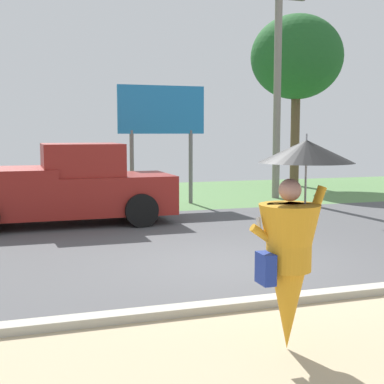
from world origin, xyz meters
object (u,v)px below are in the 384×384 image
monk_pedestrian (292,243)px  pickup_truck (62,187)px  roadside_billboard (162,118)px  utility_pole (277,84)px  tree_left_far (297,58)px

monk_pedestrian → pickup_truck: size_ratio=0.41×
monk_pedestrian → roadside_billboard: (1.54, 10.77, 1.48)m
utility_pole → roadside_billboard: bearing=-174.1°
pickup_truck → utility_pole: (7.06, 2.96, 2.80)m
utility_pole → tree_left_far: 4.54m
monk_pedestrian → tree_left_far: (8.10, 14.66, 3.98)m
pickup_truck → tree_left_far: bearing=30.5°
roadside_billboard → tree_left_far: (6.56, 3.88, 2.51)m
pickup_truck → tree_left_far: 12.33m
tree_left_far → utility_pole: bearing=-126.7°
pickup_truck → utility_pole: 8.16m
roadside_billboard → tree_left_far: bearing=30.6°
monk_pedestrian → tree_left_far: size_ratio=0.32×
monk_pedestrian → pickup_truck: 8.38m
roadside_billboard → monk_pedestrian: bearing=-98.1°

